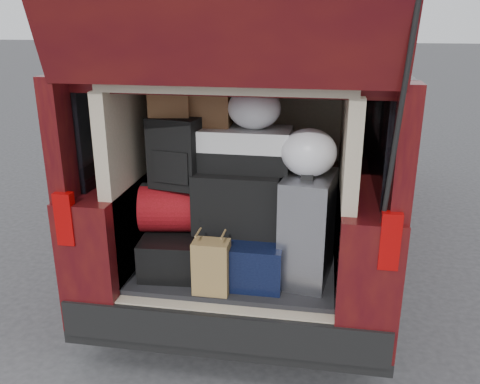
% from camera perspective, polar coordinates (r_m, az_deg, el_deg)
% --- Properties ---
extents(ground, '(80.00, 80.00, 0.00)m').
position_cam_1_polar(ground, '(3.45, -0.91, -17.70)').
color(ground, '#333335').
rests_on(ground, ground).
extents(minivan, '(1.90, 5.35, 2.77)m').
position_cam_1_polar(minivan, '(4.74, 3.13, 5.02)').
color(minivan, black).
rests_on(minivan, ground).
extents(load_floor, '(1.24, 1.05, 0.55)m').
position_cam_1_polar(load_floor, '(3.52, -0.11, -11.46)').
color(load_floor, black).
rests_on(load_floor, ground).
extents(black_hardshell, '(0.48, 0.63, 0.24)m').
position_cam_1_polar(black_hardshell, '(3.29, -6.55, -6.10)').
color(black_hardshell, black).
rests_on(black_hardshell, load_floor).
extents(navy_hardshell, '(0.50, 0.62, 0.27)m').
position_cam_1_polar(navy_hardshell, '(3.19, 0.58, -6.56)').
color(navy_hardshell, black).
rests_on(navy_hardshell, load_floor).
extents(silver_roller, '(0.33, 0.47, 0.65)m').
position_cam_1_polar(silver_roller, '(3.05, 7.58, -4.01)').
color(silver_roller, silver).
rests_on(silver_roller, load_floor).
extents(kraft_bag, '(0.21, 0.13, 0.32)m').
position_cam_1_polar(kraft_bag, '(2.94, -3.24, -8.40)').
color(kraft_bag, olive).
rests_on(kraft_bag, load_floor).
extents(red_duffel, '(0.49, 0.36, 0.29)m').
position_cam_1_polar(red_duffel, '(3.19, -7.09, -1.81)').
color(red_duffel, maroon).
rests_on(red_duffel, black_hardshell).
extents(black_soft_case, '(0.52, 0.31, 0.37)m').
position_cam_1_polar(black_soft_case, '(3.08, -0.24, -1.04)').
color(black_soft_case, black).
rests_on(black_soft_case, navy_hardshell).
extents(backpack, '(0.33, 0.23, 0.43)m').
position_cam_1_polar(backpack, '(3.07, -7.27, 4.39)').
color(backpack, black).
rests_on(backpack, red_duffel).
extents(twotone_duffel, '(0.56, 0.29, 0.25)m').
position_cam_1_polar(twotone_duffel, '(3.06, 0.44, 4.89)').
color(twotone_duffel, silver).
rests_on(twotone_duffel, black_soft_case).
extents(grocery_sack_lower, '(0.27, 0.23, 0.21)m').
position_cam_1_polar(grocery_sack_lower, '(3.07, -7.95, 10.51)').
color(grocery_sack_lower, brown).
rests_on(grocery_sack_lower, backpack).
extents(grocery_sack_upper, '(0.24, 0.20, 0.24)m').
position_cam_1_polar(grocery_sack_upper, '(3.09, -3.24, 9.62)').
color(grocery_sack_upper, brown).
rests_on(grocery_sack_upper, twotone_duffel).
extents(plastic_bag_center, '(0.31, 0.29, 0.25)m').
position_cam_1_polar(plastic_bag_center, '(2.98, 1.62, 9.41)').
color(plastic_bag_center, white).
rests_on(plastic_bag_center, twotone_duffel).
extents(plastic_bag_right, '(0.35, 0.33, 0.27)m').
position_cam_1_polar(plastic_bag_right, '(2.89, 7.75, 4.42)').
color(plastic_bag_right, white).
rests_on(plastic_bag_right, silver_roller).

